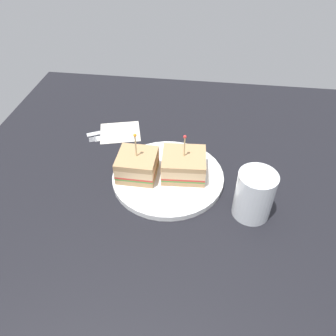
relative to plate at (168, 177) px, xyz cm
name	(u,v)px	position (x,y,z in cm)	size (l,w,h in cm)	color
ground_plane	(168,182)	(0.00, 0.00, -1.63)	(97.79, 97.79, 2.00)	black
plate	(168,177)	(0.00, 0.00, 0.00)	(25.05, 25.05, 1.26)	white
sandwich_half_front	(184,165)	(0.88, -3.40, 3.22)	(9.26, 9.99, 10.57)	tan
sandwich_half_back	(137,165)	(-0.65, 6.76, 3.29)	(8.39, 8.51, 11.06)	tan
drink_glass	(254,196)	(-7.68, -18.00, 4.09)	(7.57, 7.57, 10.26)	#B74C33
napkin	(120,132)	(16.32, 15.19, -0.55)	(10.45, 9.40, 0.15)	beige
fork	(107,137)	(13.42, 18.06, -0.45)	(5.45, 11.57, 0.35)	silver
knife	(107,131)	(16.25, 18.89, -0.45)	(6.51, 11.12, 0.35)	silver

